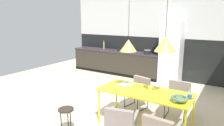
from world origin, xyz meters
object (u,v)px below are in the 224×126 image
object	(u,v)px
open_book	(125,84)
cooking_pot	(147,52)
refrigerator_column	(171,52)
armchair_near_window	(138,88)
pendant_lamp_over_table_far	(165,44)
armchair_head_of_table	(178,94)
mug_tall_blue	(150,89)
fruit_bowl	(179,98)
armchair_corner_seat	(121,120)
mug_white_ceramic	(190,97)
dining_table	(145,93)
side_stool	(66,112)
bottle_oil_tall	(104,45)
bottle_vinegar_dark	(118,48)
pendant_lamp_over_table_near	(128,45)

from	to	relation	value
open_book	cooking_pot	size ratio (longest dim) A/B	1.09
refrigerator_column	open_book	world-z (taller)	refrigerator_column
armchair_near_window	pendant_lamp_over_table_far	xyz separation A→B (m)	(0.84, -0.81, 1.19)
armchair_head_of_table	mug_tall_blue	world-z (taller)	mug_tall_blue
armchair_head_of_table	fruit_bowl	world-z (taller)	fruit_bowl
armchair_corner_seat	armchair_head_of_table	world-z (taller)	armchair_head_of_table
armchair_corner_seat	cooking_pot	xyz separation A→B (m)	(-1.14, 3.83, 0.49)
mug_white_ceramic	pendant_lamp_over_table_far	xyz separation A→B (m)	(-0.45, -0.09, 0.89)
armchair_near_window	fruit_bowl	world-z (taller)	fruit_bowl
refrigerator_column	pendant_lamp_over_table_far	distance (m)	3.34
dining_table	armchair_corner_seat	size ratio (longest dim) A/B	2.43
armchair_near_window	side_stool	distance (m)	1.87
open_book	bottle_oil_tall	world-z (taller)	bottle_oil_tall
armchair_head_of_table	mug_white_ceramic	xyz separation A→B (m)	(0.37, -0.74, 0.27)
armchair_head_of_table	bottle_vinegar_dark	distance (m)	3.71
refrigerator_column	side_stool	distance (m)	4.23
dining_table	armchair_corner_seat	xyz separation A→B (m)	(-0.06, -0.81, -0.21)
bottle_vinegar_dark	side_stool	size ratio (longest dim) A/B	0.62
mug_tall_blue	pendant_lamp_over_table_far	world-z (taller)	pendant_lamp_over_table_far
mug_white_ceramic	pendant_lamp_over_table_far	world-z (taller)	pendant_lamp_over_table_far
dining_table	pendant_lamp_over_table_far	bearing A→B (deg)	-6.61
mug_tall_blue	pendant_lamp_over_table_far	bearing A→B (deg)	-21.45
cooking_pot	side_stool	bearing A→B (deg)	-88.72
mug_tall_blue	pendant_lamp_over_table_far	size ratio (longest dim) A/B	0.10
mug_tall_blue	bottle_oil_tall	world-z (taller)	bottle_oil_tall
dining_table	pendant_lamp_over_table_near	world-z (taller)	pendant_lamp_over_table_near
dining_table	fruit_bowl	world-z (taller)	fruit_bowl
bottle_oil_tall	bottle_vinegar_dark	xyz separation A→B (m)	(0.79, -0.17, -0.01)
open_book	bottle_oil_tall	xyz separation A→B (m)	(-2.70, 3.14, 0.29)
cooking_pot	pendant_lamp_over_table_near	world-z (taller)	pendant_lamp_over_table_near
cooking_pot	open_book	bearing A→B (deg)	-76.36
dining_table	mug_tall_blue	world-z (taller)	mug_tall_blue
bottle_vinegar_dark	refrigerator_column	bearing A→B (deg)	1.06
dining_table	armchair_near_window	xyz separation A→B (m)	(-0.49, 0.77, -0.21)
armchair_near_window	pendant_lamp_over_table_near	world-z (taller)	pendant_lamp_over_table_near
dining_table	armchair_corner_seat	world-z (taller)	dining_table
bottle_vinegar_dark	bottle_oil_tall	bearing A→B (deg)	167.57
cooking_pot	side_stool	xyz separation A→B (m)	(0.09, -4.01, -0.54)
bottle_oil_tall	pendant_lamp_over_table_far	xyz separation A→B (m)	(3.55, -3.32, 0.64)
open_book	bottle_vinegar_dark	size ratio (longest dim) A/B	0.86
open_book	mug_tall_blue	distance (m)	0.59
armchair_near_window	open_book	world-z (taller)	open_book
refrigerator_column	side_stool	bearing A→B (deg)	-99.56
cooking_pot	bottle_oil_tall	xyz separation A→B (m)	(-2.00, 0.26, 0.06)
dining_table	mug_tall_blue	distance (m)	0.14
armchair_corner_seat	pendant_lamp_over_table_near	xyz separation A→B (m)	(-0.29, 0.77, 1.12)
mug_tall_blue	bottle_vinegar_dark	world-z (taller)	bottle_vinegar_dark
armchair_corner_seat	pendant_lamp_over_table_far	world-z (taller)	pendant_lamp_over_table_far
dining_table	pendant_lamp_over_table_far	size ratio (longest dim) A/B	1.35
side_stool	cooking_pot	bearing A→B (deg)	91.28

